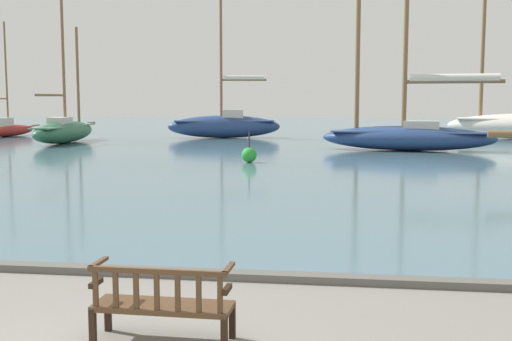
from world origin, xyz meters
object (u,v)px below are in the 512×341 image
(sailboat_far_port, at_px, (64,130))
(sailboat_outer_starboard, at_px, (7,129))
(sailboat_distant_harbor, at_px, (408,132))
(sailboat_mid_starboard, at_px, (225,124))
(park_bench, at_px, (162,303))
(channel_buoy, at_px, (249,155))

(sailboat_far_port, height_order, sailboat_outer_starboard, sailboat_far_port)
(sailboat_far_port, relative_size, sailboat_distant_harbor, 0.75)
(sailboat_mid_starboard, height_order, sailboat_outer_starboard, sailboat_mid_starboard)
(park_bench, xyz_separation_m, sailboat_far_port, (-14.87, 29.96, 0.41))
(sailboat_far_port, distance_m, sailboat_outer_starboard, 8.82)
(park_bench, xyz_separation_m, sailboat_outer_starboard, (-21.70, 35.53, 0.17))
(park_bench, height_order, sailboat_far_port, sailboat_far_port)
(channel_buoy, bearing_deg, sailboat_far_port, 141.70)
(sailboat_far_port, distance_m, channel_buoy, 16.42)
(park_bench, distance_m, sailboat_mid_starboard, 36.69)
(park_bench, distance_m, channel_buoy, 19.89)
(park_bench, distance_m, sailboat_far_port, 33.45)
(sailboat_distant_harbor, xyz_separation_m, sailboat_outer_starboard, (-26.96, 8.45, -0.41))
(sailboat_mid_starboard, bearing_deg, sailboat_distant_harbor, -38.53)
(park_bench, bearing_deg, channel_buoy, 95.74)
(sailboat_distant_harbor, bearing_deg, channel_buoy, -134.84)
(sailboat_mid_starboard, relative_size, sailboat_outer_starboard, 1.44)
(sailboat_distant_harbor, bearing_deg, sailboat_outer_starboard, 162.60)
(sailboat_outer_starboard, bearing_deg, sailboat_mid_starboard, 2.36)
(channel_buoy, bearing_deg, sailboat_mid_starboard, 104.25)
(park_bench, distance_m, sailboat_outer_starboard, 41.63)
(park_bench, relative_size, channel_buoy, 1.20)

